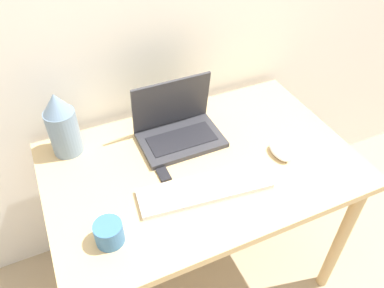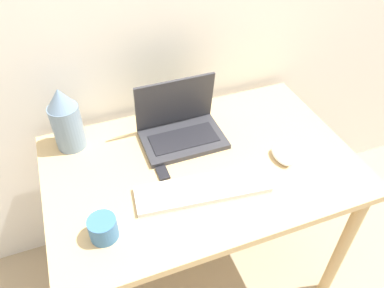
{
  "view_description": "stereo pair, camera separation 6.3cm",
  "coord_description": "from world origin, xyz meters",
  "px_view_note": "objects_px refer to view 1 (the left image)",
  "views": [
    {
      "loc": [
        -0.44,
        -0.52,
        1.73
      ],
      "look_at": [
        -0.04,
        0.38,
        0.85
      ],
      "focal_mm": 35.0,
      "sensor_mm": 36.0,
      "label": 1
    },
    {
      "loc": [
        -0.38,
        -0.54,
        1.73
      ],
      "look_at": [
        -0.04,
        0.38,
        0.85
      ],
      "focal_mm": 35.0,
      "sensor_mm": 36.0,
      "label": 2
    }
  ],
  "objects_px": {
    "keyboard": "(205,188)",
    "mp3_player": "(164,174)",
    "laptop": "(177,127)",
    "mouse": "(280,152)",
    "mug": "(109,233)",
    "vase": "(62,124)"
  },
  "relations": [
    {
      "from": "vase",
      "to": "mp3_player",
      "type": "distance_m",
      "value": 0.41
    },
    {
      "from": "mouse",
      "to": "mp3_player",
      "type": "height_order",
      "value": "mouse"
    },
    {
      "from": "mug",
      "to": "mp3_player",
      "type": "bearing_deg",
      "value": 37.56
    },
    {
      "from": "laptop",
      "to": "vase",
      "type": "bearing_deg",
      "value": 166.69
    },
    {
      "from": "mouse",
      "to": "laptop",
      "type": "bearing_deg",
      "value": 140.32
    },
    {
      "from": "laptop",
      "to": "keyboard",
      "type": "bearing_deg",
      "value": -94.64
    },
    {
      "from": "keyboard",
      "to": "laptop",
      "type": "bearing_deg",
      "value": 85.36
    },
    {
      "from": "keyboard",
      "to": "mp3_player",
      "type": "distance_m",
      "value": 0.16
    },
    {
      "from": "mouse",
      "to": "mp3_player",
      "type": "bearing_deg",
      "value": 169.52
    },
    {
      "from": "keyboard",
      "to": "vase",
      "type": "distance_m",
      "value": 0.57
    },
    {
      "from": "laptop",
      "to": "keyboard",
      "type": "distance_m",
      "value": 0.31
    },
    {
      "from": "mug",
      "to": "laptop",
      "type": "bearing_deg",
      "value": 44.34
    },
    {
      "from": "laptop",
      "to": "mug",
      "type": "bearing_deg",
      "value": -135.66
    },
    {
      "from": "mouse",
      "to": "vase",
      "type": "bearing_deg",
      "value": 153.82
    },
    {
      "from": "keyboard",
      "to": "mp3_player",
      "type": "relative_size",
      "value": 7.25
    },
    {
      "from": "mp3_player",
      "to": "mouse",
      "type": "bearing_deg",
      "value": -10.48
    },
    {
      "from": "vase",
      "to": "mp3_player",
      "type": "bearing_deg",
      "value": -44.01
    },
    {
      "from": "mp3_player",
      "to": "mug",
      "type": "xyz_separation_m",
      "value": [
        -0.24,
        -0.19,
        0.03
      ]
    },
    {
      "from": "laptop",
      "to": "vase",
      "type": "xyz_separation_m",
      "value": [
        -0.41,
        0.1,
        0.08
      ]
    },
    {
      "from": "keyboard",
      "to": "mp3_player",
      "type": "bearing_deg",
      "value": 129.65
    },
    {
      "from": "mouse",
      "to": "mug",
      "type": "height_order",
      "value": "mug"
    },
    {
      "from": "keyboard",
      "to": "mp3_player",
      "type": "xyz_separation_m",
      "value": [
        -0.1,
        0.13,
        -0.01
      ]
    }
  ]
}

